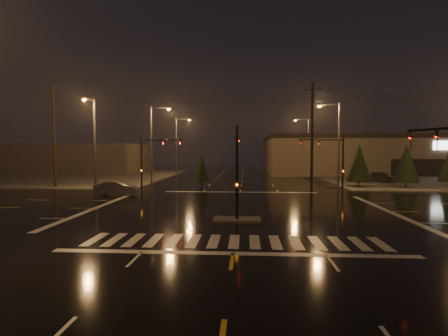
{
  "coord_description": "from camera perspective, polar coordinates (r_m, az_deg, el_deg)",
  "views": [
    {
      "loc": [
        0.55,
        -25.89,
        4.5
      ],
      "look_at": [
        -1.23,
        2.62,
        3.0
      ],
      "focal_mm": 28.0,
      "sensor_mm": 36.0,
      "label": 1
    }
  ],
  "objects": [
    {
      "name": "ground",
      "position": [
        26.29,
        2.33,
        -6.85
      ],
      "size": [
        140.0,
        140.0,
        0.0
      ],
      "primitive_type": "plane",
      "color": "black",
      "rests_on": "ground"
    },
    {
      "name": "sidewalk_ne",
      "position": [
        63.33,
        31.28,
        -1.45
      ],
      "size": [
        36.0,
        36.0,
        0.12
      ],
      "primitive_type": "cube",
      "color": "#43413C",
      "rests_on": "ground"
    },
    {
      "name": "sidewalk_nw",
      "position": [
        63.85,
        -25.04,
        -1.27
      ],
      "size": [
        36.0,
        36.0,
        0.12
      ],
      "primitive_type": "cube",
      "color": "#43413C",
      "rests_on": "ground"
    },
    {
      "name": "median_island",
      "position": [
        22.34,
        2.11,
        -8.42
      ],
      "size": [
        3.0,
        1.6,
        0.15
      ],
      "primitive_type": "cube",
      "color": "#43413C",
      "rests_on": "ground"
    },
    {
      "name": "crosswalk",
      "position": [
        17.49,
        1.68,
        -11.89
      ],
      "size": [
        15.0,
        2.6,
        0.01
      ],
      "primitive_type": "cube",
      "color": "beige",
      "rests_on": "ground"
    },
    {
      "name": "stop_bar_near",
      "position": [
        15.57,
        1.43,
        -13.78
      ],
      "size": [
        16.0,
        0.5,
        0.01
      ],
      "primitive_type": "cube",
      "color": "beige",
      "rests_on": "ground"
    },
    {
      "name": "stop_bar_far",
      "position": [
        37.17,
        2.7,
        -3.95
      ],
      "size": [
        16.0,
        0.5,
        0.01
      ],
      "primitive_type": "cube",
      "color": "beige",
      "rests_on": "ground"
    },
    {
      "name": "retail_building",
      "position": [
        79.71,
        29.19,
        2.15
      ],
      "size": [
        60.2,
        28.3,
        7.2
      ],
      "color": "#726051",
      "rests_on": "ground"
    },
    {
      "name": "commercial_block",
      "position": [
        76.66,
        -24.07,
        1.47
      ],
      "size": [
        30.0,
        18.0,
        5.6
      ],
      "primitive_type": "cube",
      "color": "#433F3B",
      "rests_on": "ground"
    },
    {
      "name": "signal_mast_median",
      "position": [
        22.84,
        2.19,
        1.13
      ],
      "size": [
        0.25,
        4.59,
        6.0
      ],
      "color": "black",
      "rests_on": "ground"
    },
    {
      "name": "signal_mast_ne",
      "position": [
        37.13,
        17.52,
        1.77
      ],
      "size": [
        4.84,
        1.86,
        6.0
      ],
      "color": "black",
      "rests_on": "ground"
    },
    {
      "name": "signal_mast_nw",
      "position": [
        37.41,
        -12.02,
        1.85
      ],
      "size": [
        4.84,
        1.86,
        6.0
      ],
      "color": "black",
      "rests_on": "ground"
    },
    {
      "name": "streetlight_1",
      "position": [
        45.45,
        -11.43,
        4.59
      ],
      "size": [
        2.77,
        0.32,
        10.0
      ],
      "color": "#38383A",
      "rests_on": "ground"
    },
    {
      "name": "streetlight_2",
      "position": [
        61.05,
        -7.54,
        4.2
      ],
      "size": [
        2.77,
        0.32,
        10.0
      ],
      "color": "#38383A",
      "rests_on": "ground"
    },
    {
      "name": "streetlight_3",
      "position": [
        43.24,
        17.86,
        4.59
      ],
      "size": [
        2.77,
        0.32,
        10.0
      ],
      "color": "#38383A",
      "rests_on": "ground"
    },
    {
      "name": "streetlight_4",
      "position": [
        62.81,
        13.35,
        4.11
      ],
      "size": [
        2.77,
        0.32,
        10.0
      ],
      "color": "#38383A",
      "rests_on": "ground"
    },
    {
      "name": "streetlight_5",
      "position": [
        40.62,
        -20.55,
        4.65
      ],
      "size": [
        0.32,
        2.77,
        10.0
      ],
      "color": "#38383A",
      "rests_on": "ground"
    },
    {
      "name": "utility_pole_0",
      "position": [
        45.85,
        -25.99,
        4.74
      ],
      "size": [
        2.2,
        0.32,
        12.0
      ],
      "color": "black",
      "rests_on": "ground"
    },
    {
      "name": "utility_pole_1",
      "position": [
        40.62,
        14.19,
        5.21
      ],
      "size": [
        2.2,
        0.32,
        12.0
      ],
      "color": "black",
      "rests_on": "ground"
    },
    {
      "name": "conifer_0",
      "position": [
        44.63,
        21.15,
        0.84
      ],
      "size": [
        2.92,
        2.92,
        5.26
      ],
      "color": "black",
      "rests_on": "ground"
    },
    {
      "name": "conifer_1",
      "position": [
        45.93,
        27.62,
        0.7
      ],
      "size": [
        2.86,
        2.86,
        5.16
      ],
      "color": "black",
      "rests_on": "ground"
    },
    {
      "name": "conifer_3",
      "position": [
        42.13,
        -3.65,
        0.02
      ],
      "size": [
        2.06,
        2.06,
        3.93
      ],
      "color": "black",
      "rests_on": "ground"
    },
    {
      "name": "car_parked",
      "position": [
        52.02,
        24.17,
        -1.38
      ],
      "size": [
        2.92,
        4.81,
        1.53
      ],
      "primitive_type": "imported",
      "rotation": [
        0.0,
        0.0,
        0.26
      ],
      "color": "black",
      "rests_on": "ground"
    },
    {
      "name": "car_crossing",
      "position": [
        36.45,
        -17.24,
        -3.13
      ],
      "size": [
        4.35,
        2.04,
        1.38
      ],
      "primitive_type": "imported",
      "rotation": [
        0.0,
        0.0,
        1.71
      ],
      "color": "#54565B",
      "rests_on": "ground"
    }
  ]
}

